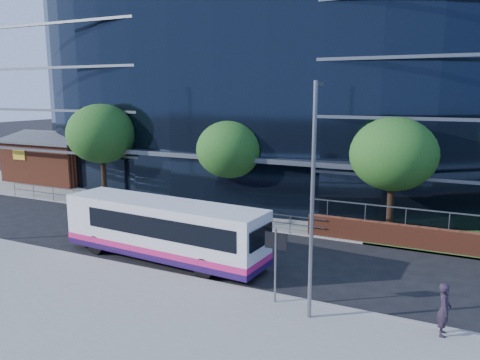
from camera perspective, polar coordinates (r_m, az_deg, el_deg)
The scene contains 16 objects.
ground at distance 21.15m, azimuth -5.71°, elevation -10.98°, with size 200.00×200.00×0.00m, color black.
pavement_near at distance 17.44m, azimuth -14.64°, elevation -15.94°, with size 80.00×8.00×0.15m, color gray.
kerb at distance 20.34m, azimuth -7.21°, elevation -11.68°, with size 80.00×0.25×0.16m, color gray.
yellow_line_outer at distance 20.52m, azimuth -6.90°, elevation -11.69°, with size 80.00×0.08×0.01m, color gold.
yellow_line_inner at distance 20.64m, azimuth -6.67°, elevation -11.55°, with size 80.00×0.08×0.01m, color gold.
far_forecourt at distance 33.10m, azimuth -4.67°, elevation -2.88°, with size 50.00×8.00×0.10m, color gray.
glass_office at distance 40.22m, azimuth 4.92°, elevation 10.94°, with size 44.00×23.10×16.00m.
brick_pavilion at distance 44.66m, azimuth -21.04°, elevation 2.44°, with size 8.60×6.66×4.40m.
guard_railings at distance 30.79m, azimuth -11.69°, elevation -2.63°, with size 24.00×0.05×1.10m.
street_sign at distance 17.18m, azimuth 4.38°, elevation -8.52°, with size 0.85×0.09×2.80m.
tree_far_a at distance 34.87m, azimuth -16.51°, elevation 5.42°, with size 4.95×4.95×6.98m.
tree_far_b at distance 29.64m, azimuth -1.24°, elevation 3.74°, with size 4.29×4.29×6.05m.
tree_far_c at distance 26.14m, azimuth 18.19°, elevation 3.00°, with size 4.62×4.62×6.51m.
streetlight_east at distance 15.55m, azimuth 8.86°, elevation -1.89°, with size 0.15×0.77×8.00m.
city_bus at distance 22.21m, azimuth -9.17°, elevation -5.97°, with size 10.45×3.08×2.79m.
pedestrian at distance 16.66m, azimuth 23.62°, elevation -14.25°, with size 0.63×0.42×1.74m, color black.
Camera 1 is at (10.36, -16.72, 7.79)m, focal length 35.00 mm.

